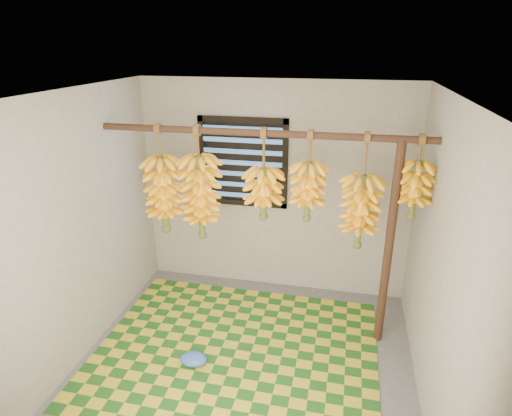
% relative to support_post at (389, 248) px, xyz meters
% --- Properties ---
extents(floor, '(3.00, 3.00, 0.01)m').
position_rel_support_post_xyz_m(floor, '(-1.20, -0.70, -1.00)').
color(floor, '#545454').
rests_on(floor, ground).
extents(ceiling, '(3.00, 3.00, 0.01)m').
position_rel_support_post_xyz_m(ceiling, '(-1.20, -0.70, 1.40)').
color(ceiling, silver).
rests_on(ceiling, wall_back).
extents(wall_back, '(3.00, 0.01, 2.40)m').
position_rel_support_post_xyz_m(wall_back, '(-1.20, 0.80, 0.20)').
color(wall_back, gray).
rests_on(wall_back, floor).
extents(wall_left, '(0.01, 3.00, 2.40)m').
position_rel_support_post_xyz_m(wall_left, '(-2.71, -0.70, 0.20)').
color(wall_left, gray).
rests_on(wall_left, floor).
extents(wall_right, '(0.01, 3.00, 2.40)m').
position_rel_support_post_xyz_m(wall_right, '(0.30, -0.70, 0.20)').
color(wall_right, gray).
rests_on(wall_right, floor).
extents(window, '(1.00, 0.04, 1.00)m').
position_rel_support_post_xyz_m(window, '(-1.55, 0.78, 0.50)').
color(window, black).
rests_on(window, wall_back).
extents(hanging_pole, '(3.00, 0.06, 0.06)m').
position_rel_support_post_xyz_m(hanging_pole, '(-1.20, 0.00, 1.00)').
color(hanging_pole, '#452B1B').
rests_on(hanging_pole, wall_left).
extents(support_post, '(0.08, 0.08, 2.00)m').
position_rel_support_post_xyz_m(support_post, '(0.00, 0.00, 0.00)').
color(support_post, '#452B1B').
rests_on(support_post, floor).
extents(woven_mat, '(2.62, 2.10, 0.01)m').
position_rel_support_post_xyz_m(woven_mat, '(-1.32, -0.47, -0.99)').
color(woven_mat, '#1E5519').
rests_on(woven_mat, floor).
extents(plastic_bag, '(0.26, 0.19, 0.10)m').
position_rel_support_post_xyz_m(plastic_bag, '(-1.65, -0.73, -0.94)').
color(plastic_bag, '#3265BA').
rests_on(plastic_bag, woven_mat).
extents(banana_bunch_a, '(0.35, 0.35, 1.08)m').
position_rel_support_post_xyz_m(banana_bunch_a, '(-2.15, 0.00, 0.35)').
color(banana_bunch_a, brown).
rests_on(banana_bunch_a, hanging_pole).
extents(banana_bunch_b, '(0.38, 0.38, 1.11)m').
position_rel_support_post_xyz_m(banana_bunch_b, '(-1.78, 0.00, 0.35)').
color(banana_bunch_b, brown).
rests_on(banana_bunch_b, hanging_pole).
extents(banana_bunch_c, '(0.34, 0.34, 0.86)m').
position_rel_support_post_xyz_m(banana_bunch_c, '(-1.16, 0.00, 0.44)').
color(banana_bunch_c, brown).
rests_on(banana_bunch_c, hanging_pole).
extents(banana_bunch_d, '(0.32, 0.32, 0.84)m').
position_rel_support_post_xyz_m(banana_bunch_d, '(-0.75, 0.00, 0.49)').
color(banana_bunch_d, brown).
rests_on(banana_bunch_d, hanging_pole).
extents(banana_bunch_e, '(0.36, 0.36, 1.06)m').
position_rel_support_post_xyz_m(banana_bunch_e, '(-0.28, -0.00, 0.33)').
color(banana_bunch_e, brown).
rests_on(banana_bunch_e, hanging_pole).
extents(banana_bunch_f, '(0.30, 0.30, 0.75)m').
position_rel_support_post_xyz_m(banana_bunch_f, '(0.15, 0.00, 0.57)').
color(banana_bunch_f, brown).
rests_on(banana_bunch_f, hanging_pole).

